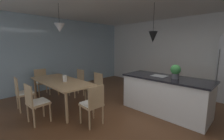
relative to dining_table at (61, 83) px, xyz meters
name	(u,v)px	position (x,y,z in m)	size (l,w,h in m)	color
ground_plane	(146,124)	(2.17, 0.83, -0.68)	(10.00, 8.40, 0.04)	brown
wall_back_kitchen	(197,54)	(2.17, 4.09, 0.69)	(10.00, 0.12, 2.70)	silver
window_wall_left_glazing	(57,54)	(-1.89, 0.83, 0.69)	(0.06, 8.40, 2.70)	#9EB7C6
dining_table	(61,83)	(0.00, 0.00, 0.00)	(2.06, 0.87, 0.73)	tan
chair_far_right	(95,87)	(0.46, 0.81, -0.19)	(0.41, 0.41, 0.87)	tan
chair_window_end	(42,81)	(-1.40, 0.00, -0.19)	(0.43, 0.43, 0.87)	tan
chair_near_left	(23,92)	(-0.47, -0.81, -0.19)	(0.43, 0.43, 0.87)	tan
chair_far_left	(77,82)	(-0.46, 0.81, -0.19)	(0.40, 0.40, 0.87)	tan
chair_near_right	(36,102)	(0.47, -0.81, -0.19)	(0.42, 0.42, 0.87)	tan
chair_kitchen_end	(93,103)	(1.40, 0.00, -0.19)	(0.42, 0.42, 0.87)	tan
kitchen_island	(165,94)	(2.19, 1.65, -0.20)	(2.06, 0.87, 0.91)	white
pendant_over_table	(60,28)	(0.11, 0.00, 1.44)	(0.26, 0.26, 0.70)	black
pendant_over_island_main	(153,37)	(1.79, 1.65, 1.21)	(0.22, 0.22, 0.96)	black
potted_plant_on_island	(176,71)	(2.41, 1.65, 0.42)	(0.23, 0.23, 0.33)	#4C4C51
vase_on_dining_table	(65,78)	(0.20, 0.02, 0.15)	(0.11, 0.11, 0.17)	silver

